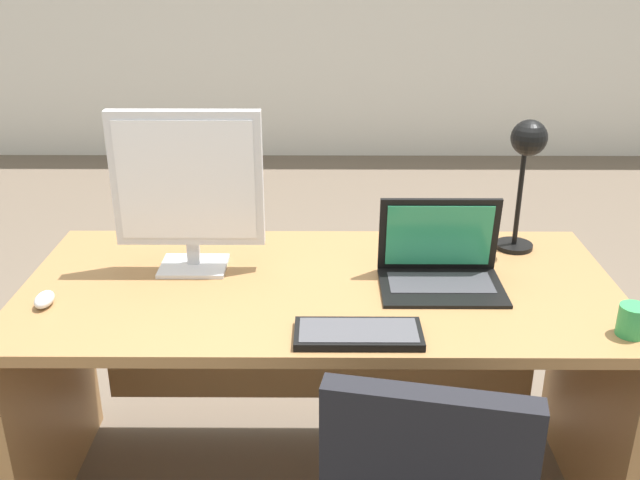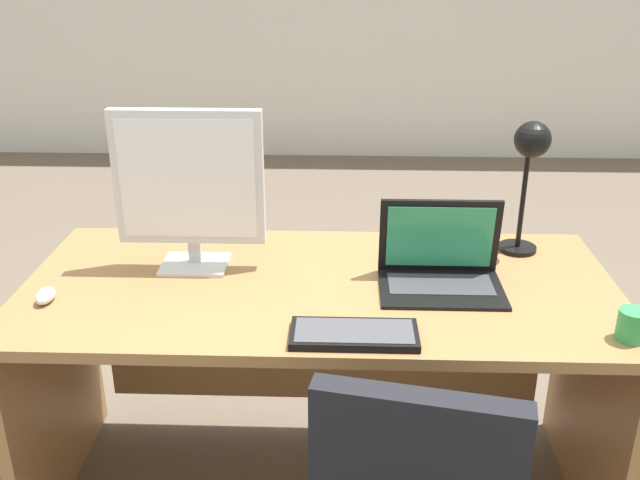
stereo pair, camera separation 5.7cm
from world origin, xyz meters
name	(u,v)px [view 2 (the right image)]	position (x,y,z in m)	size (l,w,h in m)	color
ground	(330,284)	(0.00, 1.50, 0.00)	(12.00, 12.00, 0.00)	#6B5B4C
desk	(320,340)	(0.00, 0.05, 0.53)	(1.73, 0.80, 0.75)	#9E7042
monitor	(189,183)	(-0.39, 0.10, 1.02)	(0.44, 0.16, 0.49)	silver
laptop	(440,258)	(0.35, 0.03, 0.82)	(0.35, 0.25, 0.24)	black
keyboard	(354,334)	(0.10, -0.31, 0.76)	(0.32, 0.14, 0.02)	black
mouse	(45,296)	(-0.75, -0.14, 0.77)	(0.05, 0.09, 0.04)	silver
desk_lamp	(530,158)	(0.63, 0.24, 1.07)	(0.12, 0.14, 0.43)	black
coffee_mug	(633,325)	(0.79, -0.29, 0.79)	(0.10, 0.07, 0.08)	green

